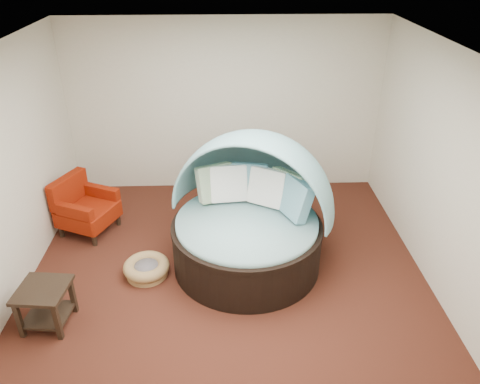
{
  "coord_description": "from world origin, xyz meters",
  "views": [
    {
      "loc": [
        -0.02,
        -4.7,
        3.83
      ],
      "look_at": [
        0.18,
        0.6,
        0.89
      ],
      "focal_mm": 35.0,
      "sensor_mm": 36.0,
      "label": 1
    }
  ],
  "objects_px": {
    "side_table": "(45,301)",
    "pet_basket": "(147,268)",
    "canopy_daybed": "(250,207)",
    "red_armchair": "(84,207)"
  },
  "relations": [
    {
      "from": "pet_basket",
      "to": "side_table",
      "type": "height_order",
      "value": "side_table"
    },
    {
      "from": "red_armchair",
      "to": "side_table",
      "type": "bearing_deg",
      "value": -64.66
    },
    {
      "from": "pet_basket",
      "to": "red_armchair",
      "type": "height_order",
      "value": "red_armchair"
    },
    {
      "from": "canopy_daybed",
      "to": "pet_basket",
      "type": "bearing_deg",
      "value": -146.98
    },
    {
      "from": "side_table",
      "to": "canopy_daybed",
      "type": "bearing_deg",
      "value": 25.68
    },
    {
      "from": "pet_basket",
      "to": "side_table",
      "type": "relative_size",
      "value": 1.1
    },
    {
      "from": "side_table",
      "to": "pet_basket",
      "type": "bearing_deg",
      "value": 40.13
    },
    {
      "from": "pet_basket",
      "to": "red_armchair",
      "type": "bearing_deg",
      "value": 133.17
    },
    {
      "from": "canopy_daybed",
      "to": "side_table",
      "type": "relative_size",
      "value": 4.33
    },
    {
      "from": "pet_basket",
      "to": "red_armchair",
      "type": "distance_m",
      "value": 1.51
    }
  ]
}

